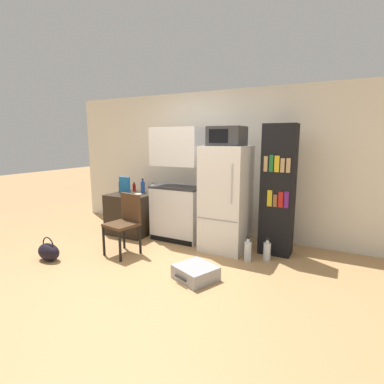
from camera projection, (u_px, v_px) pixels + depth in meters
ground_plane at (150, 274)px, 3.71m from camera, size 24.00×24.00×0.00m
wall_back at (226, 164)px, 5.15m from camera, size 6.40×0.10×2.45m
side_table at (133, 213)px, 5.32m from camera, size 0.74×0.71×0.70m
kitchen_hutch at (178, 189)px, 4.90m from camera, size 0.83×0.53×1.84m
refrigerator at (226, 199)px, 4.46m from camera, size 0.64×0.68×1.55m
microwave at (227, 136)px, 4.30m from camera, size 0.49×0.44×0.28m
bookshelf at (278, 190)px, 4.25m from camera, size 0.45×0.32×1.86m
bottle_blue_soda at (143, 187)px, 5.31m from camera, size 0.07×0.07×0.26m
bottle_ketchup_red at (134, 187)px, 5.51m from camera, size 0.06×0.06×0.16m
bottle_wine_dark at (121, 187)px, 5.35m from camera, size 0.09×0.09×0.24m
bottle_milk_white at (153, 189)px, 5.28m from camera, size 0.07×0.07×0.19m
bowl at (138, 195)px, 5.04m from camera, size 0.13×0.13×0.04m
cereal_box at (125, 185)px, 5.21m from camera, size 0.19×0.07×0.30m
chair at (126, 218)px, 4.32m from camera, size 0.46×0.47×0.87m
suitcase_large_flat at (196, 273)px, 3.57m from camera, size 0.57×0.56×0.17m
handbag at (49, 252)px, 4.11m from camera, size 0.36×0.20×0.33m
water_bottle_front at (248, 251)px, 4.09m from camera, size 0.10×0.10×0.35m
water_bottle_middle at (267, 251)px, 4.13m from camera, size 0.10×0.10×0.31m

